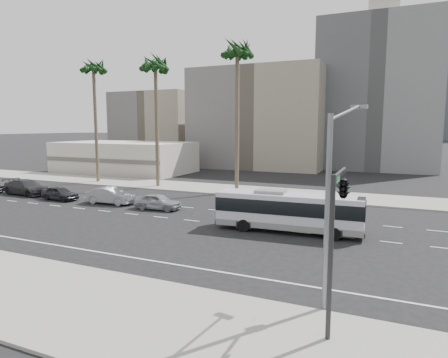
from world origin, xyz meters
The scene contains 18 objects.
ground centered at (0.00, 0.00, 0.00)m, with size 700.00×700.00×0.00m, color black.
sidewalk_north centered at (0.00, 15.50, 0.07)m, with size 120.00×7.00×0.15m, color gray.
sidewalk_south centered at (0.00, -15.50, 0.07)m, with size 120.00×7.00×0.15m, color gray.
commercial_low centered at (-30.00, 25.99, 2.50)m, with size 22.00×12.16×5.00m.
midrise_beige_west centered at (-12.00, 45.00, 9.00)m, with size 24.00×18.00×18.00m, color slate.
midrise_gray_center centered at (8.00, 52.00, 13.00)m, with size 20.00×20.00×26.00m, color #56575A.
midrise_beige_far centered at (-38.00, 50.00, 7.50)m, with size 18.00×16.00×15.00m, color slate.
civic_tower centered at (-2.00, 250.00, 38.83)m, with size 42.00×42.00×129.00m.
city_bus centered at (5.08, -0.15, 1.58)m, with size 10.60×2.93×3.01m.
car_a centered at (-7.96, 2.62, 0.75)m, with size 4.39×1.76×1.49m, color #919399.
car_b centered at (-13.80, 3.01, 0.81)m, with size 4.92×1.72×1.62m, color gray.
car_c centered at (-19.91, 2.44, 0.72)m, with size 4.22×1.70×1.44m, color black.
car_d centered at (-25.86, 3.36, 0.85)m, with size 5.88×2.39×1.71m, color #27272A.
streetlight_corner centered at (9.80, -11.36, 4.83)m, with size 1.14×4.00×8.60m.
traffic_signal centered at (10.21, -11.35, 5.02)m, with size 2.75×3.61×6.02m.
palm_near centered at (-4.95, 14.42, 15.52)m, with size 5.09×5.09×17.14m.
palm_mid centered at (-15.65, 14.26, 14.60)m, with size 5.25×5.25×16.23m.
palm_far centered at (-25.51, 14.47, 15.04)m, with size 4.81×4.81×16.55m.
Camera 1 is at (12.31, -27.78, 7.62)m, focal length 31.91 mm.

